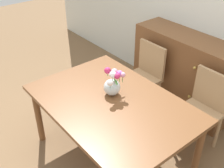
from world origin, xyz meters
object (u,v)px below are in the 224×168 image
chair_right (203,106)px  dresser (183,72)px  dining_table (112,108)px  chair_left (145,73)px  flower_vase (113,84)px

chair_right → dresser: size_ratio=0.64×
dining_table → chair_left: bearing=116.3°
chair_right → dresser: 0.75m
dining_table → dresser: dresser is taller
chair_right → dresser: bearing=-35.4°
dining_table → chair_left: (-0.44, 0.89, -0.15)m
dresser → chair_left: bearing=-121.9°
dining_table → flower_vase: size_ratio=5.71×
chair_left → dresser: (0.27, 0.44, -0.02)m
chair_left → flower_vase: 0.95m
chair_left → dresser: size_ratio=0.64×
chair_left → chair_right: size_ratio=1.00×
dresser → flower_vase: 1.30m
dining_table → flower_vase: (-0.09, 0.08, 0.20)m
chair_left → chair_right: same height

